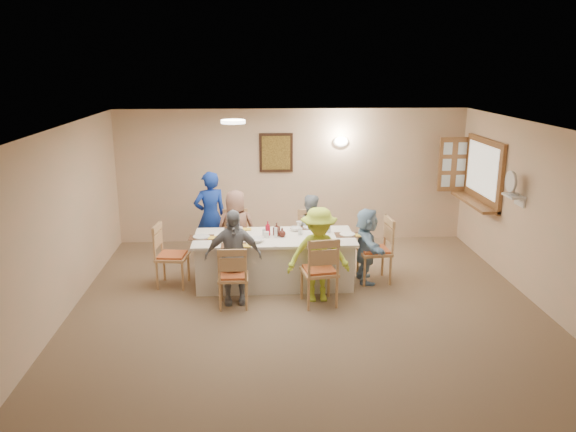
{
  "coord_description": "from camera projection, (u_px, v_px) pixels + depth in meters",
  "views": [
    {
      "loc": [
        -0.68,
        -6.82,
        3.31
      ],
      "look_at": [
        -0.2,
        1.4,
        1.05
      ],
      "focal_mm": 35.0,
      "sensor_mm": 36.0,
      "label": 1
    }
  ],
  "objects": [
    {
      "name": "napkin_re",
      "position": [
        360.0,
        235.0,
        8.53
      ],
      "size": [
        0.14,
        0.14,
        0.01
      ],
      "primitive_type": "cube",
      "color": "gold",
      "rests_on": "dining_table"
    },
    {
      "name": "condiment_malt",
      "position": [
        282.0,
        232.0,
        8.47
      ],
      "size": [
        0.17,
        0.17,
        0.14
      ],
      "primitive_type": "imported",
      "rotation": [
        0.0,
        0.0,
        -0.3
      ],
      "color": "#451912",
      "rests_on": "dining_table"
    },
    {
      "name": "napkin_br",
      "position": [
        322.0,
        228.0,
        8.91
      ],
      "size": [
        0.14,
        0.14,
        0.01
      ],
      "primitive_type": "cube",
      "color": "gold",
      "rests_on": "dining_table"
    },
    {
      "name": "napkin_fl",
      "position": [
        246.0,
        246.0,
        8.03
      ],
      "size": [
        0.14,
        0.14,
        0.01
      ],
      "primitive_type": "cube",
      "color": "gold",
      "rests_on": "dining_table"
    },
    {
      "name": "bowl_b",
      "position": [
        295.0,
        229.0,
        8.79
      ],
      "size": [
        0.27,
        0.27,
        0.05
      ],
      "primitive_type": "imported",
      "rotation": [
        0.0,
        0.0,
        0.3
      ],
      "color": "white",
      "rests_on": "dining_table"
    },
    {
      "name": "plate_le",
      "position": [
        201.0,
        237.0,
        8.45
      ],
      "size": [
        0.25,
        0.25,
        0.02
      ],
      "primitive_type": "cylinder",
      "color": "white",
      "rests_on": "dining_table"
    },
    {
      "name": "placemat_le",
      "position": [
        201.0,
        237.0,
        8.45
      ],
      "size": [
        0.37,
        0.28,
        0.01
      ],
      "primitive_type": "cube",
      "color": "#472B19",
      "rests_on": "dining_table"
    },
    {
      "name": "dining_table",
      "position": [
        274.0,
        260.0,
        8.61
      ],
      "size": [
        2.43,
        1.03,
        0.76
      ],
      "primitive_type": "cube",
      "color": "white",
      "rests_on": "ground"
    },
    {
      "name": "chair_back_left",
      "position": [
        237.0,
        239.0,
        9.32
      ],
      "size": [
        0.5,
        0.5,
        0.95
      ],
      "primitive_type": null,
      "rotation": [
        0.0,
        0.0,
        0.1
      ],
      "color": "tan",
      "rests_on": "ground"
    },
    {
      "name": "ceiling_light",
      "position": [
        233.0,
        122.0,
        8.21
      ],
      "size": [
        0.36,
        0.36,
        0.05
      ],
      "primitive_type": "cylinder",
      "color": "white",
      "rests_on": "room_walls"
    },
    {
      "name": "teacup_a",
      "position": [
        219.0,
        240.0,
        8.18
      ],
      "size": [
        0.19,
        0.19,
        0.09
      ],
      "primitive_type": "imported",
      "rotation": [
        0.0,
        0.0,
        0.4
      ],
      "color": "white",
      "rests_on": "dining_table"
    },
    {
      "name": "napkin_le",
      "position": [
        213.0,
        238.0,
        8.41
      ],
      "size": [
        0.15,
        0.15,
        0.01
      ],
      "primitive_type": "cube",
      "color": "gold",
      "rests_on": "dining_table"
    },
    {
      "name": "condiment_brown",
      "position": [
        277.0,
        229.0,
        8.53
      ],
      "size": [
        0.16,
        0.16,
        0.2
      ],
      "primitive_type": "imported",
      "rotation": [
        0.0,
        0.0,
        -0.44
      ],
      "color": "#451912",
      "rests_on": "dining_table"
    },
    {
      "name": "caregiver",
      "position": [
        210.0,
        216.0,
        9.55
      ],
      "size": [
        0.82,
        0.76,
        1.55
      ],
      "primitive_type": "imported",
      "rotation": [
        0.0,
        0.0,
        3.51
      ],
      "color": "navy",
      "rests_on": "ground"
    },
    {
      "name": "diner_front_right",
      "position": [
        318.0,
        255.0,
        7.91
      ],
      "size": [
        0.91,
        0.56,
        1.37
      ],
      "primitive_type": "imported",
      "rotation": [
        0.0,
        0.0,
        0.03
      ],
      "color": "#C5E33A",
      "rests_on": "ground"
    },
    {
      "name": "condiment_ketchup",
      "position": [
        268.0,
        228.0,
        8.53
      ],
      "size": [
        0.13,
        0.13,
        0.22
      ],
      "primitive_type": "imported",
      "rotation": [
        0.0,
        0.0,
        0.26
      ],
      "color": "#B40F26",
      "rests_on": "dining_table"
    },
    {
      "name": "placemat_fr",
      "position": [
        317.0,
        244.0,
        8.14
      ],
      "size": [
        0.33,
        0.24,
        0.01
      ],
      "primitive_type": "cube",
      "color": "#472B19",
      "rests_on": "dining_table"
    },
    {
      "name": "placemat_br",
      "position": [
        311.0,
        228.0,
        8.95
      ],
      "size": [
        0.33,
        0.25,
        0.01
      ],
      "primitive_type": "cube",
      "color": "#472B19",
      "rests_on": "dining_table"
    },
    {
      "name": "wall_picture",
      "position": [
        276.0,
        153.0,
        10.34
      ],
      "size": [
        0.62,
        0.05,
        0.72
      ],
      "color": "#3A2014",
      "rests_on": "room_walls"
    },
    {
      "name": "desk_fan",
      "position": [
        513.0,
        186.0,
        8.25
      ],
      "size": [
        0.3,
        0.3,
        0.28
      ],
      "primitive_type": null,
      "color": "#A5A5A8",
      "rests_on": "fan_shelf"
    },
    {
      "name": "placemat_re",
      "position": [
        347.0,
        235.0,
        8.57
      ],
      "size": [
        0.38,
        0.28,
        0.01
      ],
      "primitive_type": "cube",
      "color": "#472B19",
      "rests_on": "dining_table"
    },
    {
      "name": "serving_hatch",
      "position": [
        484.0,
        172.0,
        9.57
      ],
      "size": [
        0.06,
        1.5,
        1.15
      ],
      "primitive_type": "cube",
      "color": "brown",
      "rests_on": "room_walls"
    },
    {
      "name": "fan_shelf",
      "position": [
        514.0,
        196.0,
        8.29
      ],
      "size": [
        0.22,
        0.36,
        0.03
      ],
      "primitive_type": "cube",
      "color": "white",
      "rests_on": "room_walls"
    },
    {
      "name": "placemat_fl",
      "position": [
        234.0,
        245.0,
        8.07
      ],
      "size": [
        0.36,
        0.27,
        0.01
      ],
      "primitive_type": "cube",
      "color": "#472B19",
      "rests_on": "dining_table"
    },
    {
      "name": "plate_br",
      "position": [
        311.0,
        227.0,
        8.95
      ],
      "size": [
        0.26,
        0.26,
        0.02
      ],
      "primitive_type": "cylinder",
      "color": "white",
      "rests_on": "dining_table"
    },
    {
      "name": "chair_right_end",
      "position": [
        375.0,
        250.0,
        8.66
      ],
      "size": [
        0.52,
        0.52,
        1.02
      ],
      "primitive_type": null,
      "rotation": [
        0.0,
        0.0,
        -1.5
      ],
      "color": "tan",
      "rests_on": "ground"
    },
    {
      "name": "hatch_sill",
      "position": [
        474.0,
        202.0,
        9.7
      ],
      "size": [
        0.3,
        1.5,
        0.05
      ],
      "primitive_type": "cube",
      "color": "brown",
      "rests_on": "room_walls"
    },
    {
      "name": "diner_front_left",
      "position": [
        233.0,
        257.0,
        7.84
      ],
      "size": [
        0.84,
        0.44,
        1.36
      ],
      "primitive_type": "imported",
      "rotation": [
        0.0,
        0.0,
        0.07
      ],
      "color": "gray",
      "rests_on": "ground"
    },
    {
      "name": "placemat_bl",
      "position": [
        235.0,
        229.0,
        8.88
      ],
      "size": [
        0.36,
        0.26,
        0.01
      ],
      "primitive_type": "cube",
      "color": "#472B19",
      "rests_on": "dining_table"
    },
    {
      "name": "chair_front_right",
      "position": [
        319.0,
        270.0,
        7.84
      ],
      "size": [
        0.56,
        0.56,
        1.02
      ],
      "primitive_type": null,
      "rotation": [
        0.0,
        0.0,
        3.29
      ],
      "color": "tan",
      "rests_on": "ground"
    },
    {
      "name": "room_walls",
      "position": [
        310.0,
        210.0,
        7.08
      ],
      "size": [
        7.0,
        7.0,
        7.0
      ],
      "color": "beige",
      "rests_on": "ground"
    },
    {
      "name": "plate_re",
      "position": [
        347.0,
        234.0,
        8.57
      ],
      "size": [
        0.24,
        0.24,
        0.01
      ],
      "primitive_type": "cylinder",
      "color": "white",
      "rests_on": "dining_table"
    },
    {
      "name": "diner_right_end",
      "position": [
        366.0,
        245.0,
        8.64
      ],
      "size": [
        1.11,
        0.39,
        1.18
      ],
      "primitive_type": "imported",
      "rotation": [
        0.0,
        0.0,
        1.59
      ],
      "color": "#92B9DB",
      "rests_on": "ground"
    },
    {
      "name": "bowl_a",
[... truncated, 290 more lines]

